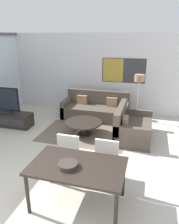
# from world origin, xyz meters

# --- Properties ---
(wall_back) EXTENTS (7.68, 0.09, 2.80)m
(wall_back) POSITION_xyz_m (0.03, 5.73, 1.40)
(wall_back) COLOR silver
(wall_back) RESTS_ON ground_plane
(area_rug) EXTENTS (2.46, 1.65, 0.01)m
(area_rug) POSITION_xyz_m (0.03, 3.52, 0.00)
(area_rug) COLOR #706051
(area_rug) RESTS_ON ground_plane
(tv_console) EXTENTS (1.58, 0.49, 0.44)m
(tv_console) POSITION_xyz_m (-2.47, 3.49, 0.22)
(tv_console) COLOR black
(tv_console) RESTS_ON ground_plane
(television) EXTENTS (0.92, 0.20, 0.80)m
(television) POSITION_xyz_m (-2.47, 3.49, 0.83)
(television) COLOR #2D2D33
(television) RESTS_ON tv_console
(sofa_main) EXTENTS (2.21, 0.94, 0.89)m
(sofa_main) POSITION_xyz_m (0.03, 4.95, 0.28)
(sofa_main) COLOR #51473D
(sofa_main) RESTS_ON ground_plane
(sofa_side) EXTENTS (0.94, 1.54, 0.89)m
(sofa_side) POSITION_xyz_m (1.35, 3.70, 0.28)
(sofa_side) COLOR #51473D
(sofa_side) RESTS_ON ground_plane
(coffee_table) EXTENTS (1.05, 1.05, 0.39)m
(coffee_table) POSITION_xyz_m (0.03, 3.52, 0.29)
(coffee_table) COLOR black
(coffee_table) RESTS_ON ground_plane
(dining_table) EXTENTS (1.53, 0.93, 0.77)m
(dining_table) POSITION_xyz_m (0.77, 0.86, 0.69)
(dining_table) COLOR black
(dining_table) RESTS_ON ground_plane
(dining_chair_left) EXTENTS (0.46, 0.46, 1.00)m
(dining_chair_left) POSITION_xyz_m (0.40, 1.51, 0.54)
(dining_chair_left) COLOR beige
(dining_chair_left) RESTS_ON ground_plane
(dining_chair_centre) EXTENTS (0.46, 0.46, 1.00)m
(dining_chair_centre) POSITION_xyz_m (1.13, 1.51, 0.54)
(dining_chair_centre) COLOR beige
(dining_chair_centre) RESTS_ON ground_plane
(fruit_bowl) EXTENTS (0.32, 0.32, 0.08)m
(fruit_bowl) POSITION_xyz_m (0.64, 0.76, 0.82)
(fruit_bowl) COLOR #332D28
(fruit_bowl) RESTS_ON dining_table
(floor_lamp) EXTENTS (0.32, 0.32, 1.55)m
(floor_lamp) POSITION_xyz_m (1.42, 5.03, 1.30)
(floor_lamp) COLOR #2D2D33
(floor_lamp) RESTS_ON ground_plane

